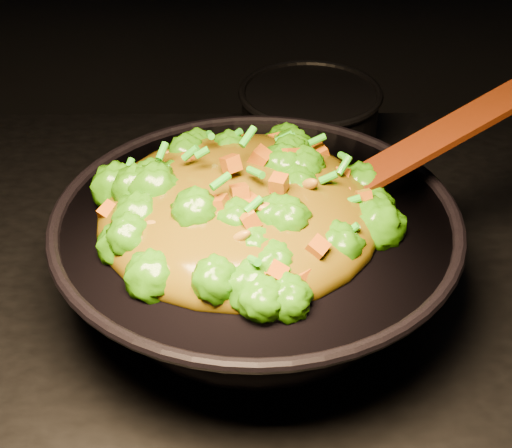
{
  "coord_description": "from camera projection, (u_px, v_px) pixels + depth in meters",
  "views": [
    {
      "loc": [
        -0.06,
        -0.73,
        1.53
      ],
      "look_at": [
        -0.05,
        -0.01,
        1.01
      ],
      "focal_mm": 55.0,
      "sensor_mm": 36.0,
      "label": 1
    }
  ],
  "objects": [
    {
      "name": "wok",
      "position": [
        256.0,
        262.0,
        0.9
      ],
      "size": [
        0.51,
        0.51,
        0.12
      ],
      "primitive_type": null,
      "rotation": [
        0.0,
        0.0,
        -0.17
      ],
      "color": "black",
      "rests_on": "stovetop"
    },
    {
      "name": "back_pot",
      "position": [
        309.0,
        124.0,
        1.18
      ],
      "size": [
        0.26,
        0.26,
        0.12
      ],
      "primitive_type": "cylinder",
      "rotation": [
        0.0,
        0.0,
        -0.35
      ],
      "color": "black",
      "rests_on": "stovetop"
    },
    {
      "name": "stir_fry",
      "position": [
        239.0,
        178.0,
        0.84
      ],
      "size": [
        0.39,
        0.39,
        0.11
      ],
      "primitive_type": null,
      "rotation": [
        0.0,
        0.0,
        0.3
      ],
      "color": "#2D7A08",
      "rests_on": "wok"
    },
    {
      "name": "spatula",
      "position": [
        414.0,
        151.0,
        0.89
      ],
      "size": [
        0.28,
        0.13,
        0.12
      ],
      "primitive_type": "cube",
      "rotation": [
        0.0,
        -0.38,
        0.34
      ],
      "color": "#3E1A06",
      "rests_on": "wok"
    }
  ]
}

